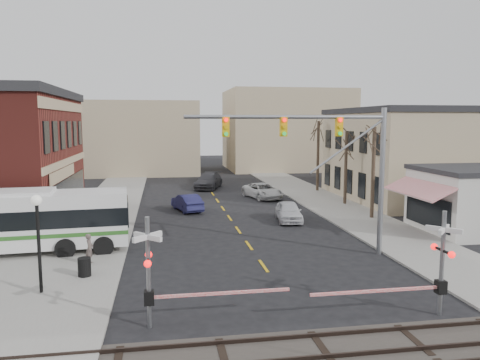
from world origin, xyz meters
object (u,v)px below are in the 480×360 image
Objects in this scene: car_b at (187,202)px; street_lamp at (38,223)px; rr_crossing_west at (161,273)px; trash_bin at (84,267)px; traffic_signal_mast at (331,150)px; car_d at (208,181)px; car_c at (263,191)px; transit_bus at (3,221)px; rr_crossing_east at (431,265)px; car_a at (289,211)px; pedestrian_near at (90,249)px; pedestrian_far at (51,231)px.

street_lamp is at bearing 52.25° from car_b.
car_b is at bearing 84.63° from rr_crossing_west.
street_lamp is 4.80× the size of trash_bin.
traffic_signal_mast is 27.89m from car_d.
trash_bin is at bearing -136.53° from car_c.
transit_bus is 6.87m from trash_bin.
rr_crossing_east is 1.35× the size of street_lamp.
car_a is at bearing 127.90° from car_b.
car_d is at bearing 71.75° from street_lamp.
transit_bus is 21.48m from rr_crossing_east.
transit_bus is at bearing 148.75° from rr_crossing_east.
street_lamp reaches higher than car_c.
rr_crossing_east is at bearing -82.69° from traffic_signal_mast.
car_a is (0.31, 9.23, -5.06)m from traffic_signal_mast.
car_a is at bearing 19.09° from transit_bus.
pedestrian_near reaches higher than car_c.
traffic_signal_mast is at bearing 97.31° from rr_crossing_east.
transit_bus is 2.33× the size of car_d.
transit_bus is at bearing -152.23° from car_c.
car_c is 22.10m from pedestrian_far.
car_a is (12.76, 10.74, 0.17)m from trash_bin.
street_lamp is 0.73× the size of car_d.
car_a is 16.29m from pedestrian_far.
rr_crossing_west is (-8.90, -7.32, -3.81)m from traffic_signal_mast.
pedestrian_near is 4.58m from pedestrian_far.
car_c is 0.89× the size of car_d.
rr_crossing_east is 15.69m from street_lamp.
transit_bus is 15.40× the size of trash_bin.
street_lamp is at bearing -137.09° from car_c.
rr_crossing_east is 35.55m from car_d.
traffic_signal_mast is 2.59× the size of street_lamp.
car_d is (10.08, 30.56, -2.27)m from street_lamp.
car_a is at bearing 60.91° from rr_crossing_west.
trash_bin is (1.47, 1.87, -2.55)m from street_lamp.
rr_crossing_west is 3.05× the size of pedestrian_far.
pedestrian_near is at bearing 69.55° from street_lamp.
rr_crossing_west is at bearing -124.27° from car_c.
street_lamp is 32.26m from car_d.
transit_bus is at bearing 136.57° from trash_bin.
pedestrian_far reaches higher than car_b.
trash_bin is 0.17× the size of car_c.
car_b is at bearing 47.16° from transit_bus.
rr_crossing_west reaches higher than trash_bin.
traffic_signal_mast is at bearing 99.27° from car_b.
rr_crossing_east is 3.05× the size of pedestrian_far.
transit_bus reaches higher than car_a.
pedestrian_near is (-12.49, 0.45, -4.89)m from traffic_signal_mast.
rr_crossing_west is 0.98× the size of car_d.
rr_crossing_west is at bearing -80.33° from car_d.
trash_bin is at bearing 154.20° from rr_crossing_east.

